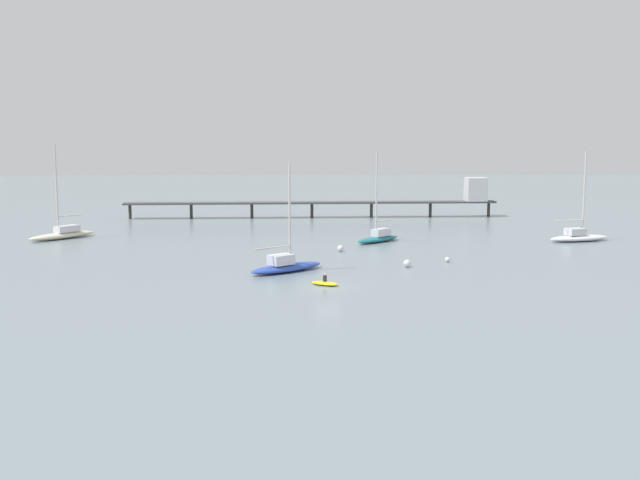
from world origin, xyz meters
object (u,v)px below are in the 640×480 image
(pier, at_px, (387,197))
(sailboat_white, at_px, (579,236))
(sailboat_teal, at_px, (379,236))
(dinghy_yellow, at_px, (325,283))
(mooring_buoy_near, at_px, (407,263))
(mooring_buoy_mid, at_px, (340,248))
(sailboat_blue, at_px, (285,265))
(sailboat_cream, at_px, (63,233))
(mooring_buoy_outer, at_px, (447,260))

(pier, distance_m, sailboat_white, 37.54)
(sailboat_white, height_order, sailboat_teal, sailboat_white)
(dinghy_yellow, bearing_deg, mooring_buoy_near, 45.61)
(dinghy_yellow, distance_m, mooring_buoy_mid, 20.71)
(pier, height_order, sailboat_blue, sailboat_blue)
(sailboat_blue, xyz_separation_m, mooring_buoy_near, (12.88, 2.24, -0.33))
(sailboat_cream, bearing_deg, sailboat_teal, -6.30)
(sailboat_white, distance_m, mooring_buoy_mid, 33.00)
(mooring_buoy_mid, bearing_deg, sailboat_blue, -115.77)
(sailboat_white, bearing_deg, sailboat_teal, 179.38)
(sailboat_blue, xyz_separation_m, mooring_buoy_outer, (17.81, 5.27, -0.44))
(sailboat_teal, relative_size, mooring_buoy_near, 14.57)
(sailboat_teal, distance_m, dinghy_yellow, 29.77)
(pier, height_order, mooring_buoy_outer, pier)
(dinghy_yellow, bearing_deg, mooring_buoy_mid, 82.37)
(mooring_buoy_near, bearing_deg, pier, 85.47)
(dinghy_yellow, relative_size, mooring_buoy_mid, 3.88)
(sailboat_blue, bearing_deg, sailboat_white, 28.81)
(pier, xyz_separation_m, sailboat_blue, (-16.80, -51.67, -2.76))
(sailboat_cream, bearing_deg, mooring_buoy_outer, -23.43)
(pier, height_order, sailboat_white, sailboat_white)
(pier, relative_size, dinghy_yellow, 21.18)
(sailboat_white, distance_m, sailboat_cream, 69.18)
(sailboat_white, xyz_separation_m, sailboat_cream, (-69.00, 4.97, 0.06))
(sailboat_cream, relative_size, mooring_buoy_near, 15.94)
(sailboat_white, relative_size, sailboat_teal, 1.01)
(sailboat_teal, xyz_separation_m, sailboat_blue, (-12.01, -21.50, -0.05))
(sailboat_cream, bearing_deg, mooring_buoy_mid, -19.04)
(sailboat_white, height_order, dinghy_yellow, sailboat_white)
(sailboat_cream, relative_size, sailboat_teal, 1.09)
(mooring_buoy_outer, relative_size, mooring_buoy_mid, 0.74)
(mooring_buoy_mid, bearing_deg, sailboat_teal, 55.57)
(sailboat_blue, relative_size, mooring_buoy_mid, 14.36)
(sailboat_teal, xyz_separation_m, mooring_buoy_near, (0.86, -19.26, -0.37))
(sailboat_blue, bearing_deg, mooring_buoy_outer, 16.48)
(sailboat_blue, bearing_deg, mooring_buoy_near, 9.87)
(sailboat_teal, relative_size, sailboat_blue, 1.06)
(sailboat_cream, distance_m, sailboat_teal, 42.71)
(dinghy_yellow, bearing_deg, mooring_buoy_outer, 41.31)
(sailboat_cream, relative_size, sailboat_blue, 1.16)
(sailboat_white, distance_m, sailboat_blue, 44.01)
(mooring_buoy_near, bearing_deg, mooring_buoy_mid, 119.72)
(mooring_buoy_near, bearing_deg, sailboat_teal, 92.57)
(sailboat_cream, bearing_deg, sailboat_white, -4.12)
(mooring_buoy_near, height_order, mooring_buoy_mid, mooring_buoy_near)
(sailboat_cream, relative_size, dinghy_yellow, 4.30)
(sailboat_teal, bearing_deg, sailboat_white, -0.62)
(pier, xyz_separation_m, mooring_buoy_near, (-3.92, -49.43, -3.09))
(sailboat_cream, bearing_deg, pier, 28.35)
(sailboat_white, relative_size, mooring_buoy_mid, 15.39)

